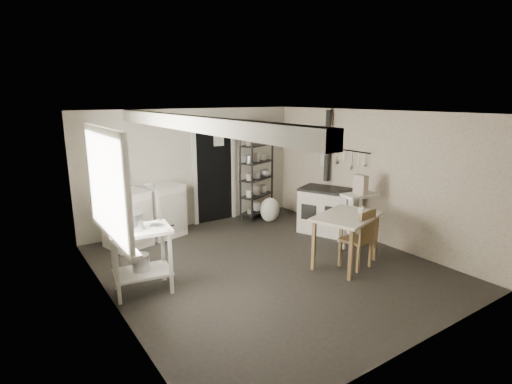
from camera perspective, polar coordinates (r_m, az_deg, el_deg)
floor at (r=6.20m, az=1.58°, el=-10.47°), size 5.00×5.00×0.00m
ceiling at (r=5.68m, az=1.73°, el=11.27°), size 5.00×5.00×0.00m
wall_back at (r=7.95m, az=-8.94°, el=3.41°), size 4.50×0.02×2.30m
wall_front at (r=4.16m, az=22.36°, el=-6.78°), size 4.50×0.02×2.30m
wall_left at (r=4.91m, az=-20.21°, el=-3.53°), size 0.02×5.00×2.30m
wall_right at (r=7.35m, az=16.05°, el=2.22°), size 0.02×5.00×2.30m
window at (r=5.03m, az=-20.76°, el=0.91°), size 0.12×1.76×1.28m
doorway at (r=8.15m, az=-5.95°, el=2.67°), size 0.96×0.10×2.08m
ceiling_beam at (r=5.07m, az=-9.50°, el=9.71°), size 0.18×5.00×0.18m
wallpaper_panel at (r=7.34m, az=16.00°, el=2.21°), size 0.01×5.00×2.30m
utensil_rail at (r=7.64m, az=12.50°, el=5.87°), size 0.06×1.20×0.44m
prep_table at (r=5.50m, az=-15.99°, el=-9.74°), size 0.84×0.66×0.87m
stockpot at (r=5.30m, az=-17.33°, el=-4.49°), size 0.35×0.35×0.30m
saucepan at (r=5.36m, az=-14.03°, el=-5.06°), size 0.20×0.20×0.10m
bucket at (r=5.53m, az=-16.11°, el=-9.77°), size 0.27×0.27×0.24m
base_cabinets at (r=7.36m, az=-15.51°, el=-3.27°), size 1.58×0.98×0.96m
mixing_bowl at (r=7.28m, az=-15.04°, el=0.59°), size 0.28×0.28×0.07m
counter_cup at (r=7.07m, az=-18.64°, el=0.10°), size 0.16×0.16×0.10m
shelf_rack at (r=8.42m, az=0.10°, el=2.74°), size 0.91×0.64×1.78m
shelf_jar at (r=8.23m, az=-1.87°, el=5.44°), size 0.09×0.09×0.19m
storage_box_a at (r=8.22m, az=-1.14°, el=9.93°), size 0.42×0.40×0.23m
storage_box_b at (r=8.39m, az=0.66°, el=9.86°), size 0.36×0.35×0.18m
stove at (r=7.60m, az=10.45°, el=-2.62°), size 1.00×1.24×0.85m
stovepipe at (r=7.86m, az=10.17°, el=6.48°), size 0.11×0.11×1.40m
side_ledge at (r=7.01m, az=14.42°, el=-4.29°), size 0.65×0.40×0.94m
oats_box at (r=6.84m, az=14.69°, el=0.30°), size 0.14×0.22×0.32m
work_table at (r=6.24m, az=12.67°, el=-6.89°), size 1.22×1.02×0.80m
table_cup at (r=6.21m, az=14.79°, el=-2.95°), size 0.13×0.13×0.10m
chair at (r=6.19m, az=14.11°, el=-6.12°), size 0.43×0.45×0.92m
flour_sack at (r=8.22m, az=2.00°, el=-2.62°), size 0.52×0.48×0.50m
floor_crock at (r=7.31m, az=12.11°, el=-6.37°), size 0.16×0.16×0.17m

